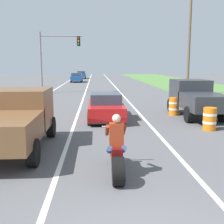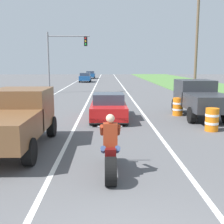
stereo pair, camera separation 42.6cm
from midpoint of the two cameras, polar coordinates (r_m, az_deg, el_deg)
The scene contains 13 objects.
lane_stripe_left_solid at distance 23.95m, azimuth -12.82°, elevation 2.47°, with size 0.14×120.00×0.01m, color white.
lane_stripe_right_solid at distance 23.58m, azimuth 4.60°, elevation 2.57°, with size 0.14×120.00×0.01m, color white.
lane_stripe_centre_dashed at distance 23.49m, azimuth -4.18°, elevation 2.55°, with size 0.14×120.00×0.01m, color white.
motorcycle_with_rider at distance 7.35m, azimuth 1.34°, elevation -8.35°, with size 0.70×2.21×1.62m.
sports_car_red at distance 14.94m, azimuth 0.11°, elevation 0.99°, with size 1.84×4.30×1.37m.
pickup_truck_left_lane_brown at distance 9.98m, azimuth -17.72°, elevation -0.98°, with size 2.02×4.80×1.98m.
pickup_truck_right_shoulder_dark_grey at distance 16.19m, azimuth 17.85°, elevation 2.89°, with size 2.02×4.80×1.98m.
traffic_light_mast_near at distance 29.24m, azimuth -9.78°, elevation 11.60°, with size 4.24×0.34×6.00m.
utility_pole_roadside at distance 27.51m, azimuth 17.03°, elevation 12.48°, with size 0.24×0.24×8.92m, color brown.
construction_barrel_nearest at distance 13.03m, azimuth 20.30°, elevation -1.43°, with size 0.58×0.58×1.00m.
construction_barrel_mid at distance 16.44m, azimuth 13.80°, elevation 1.05°, with size 0.58×0.58×1.00m.
distant_car_far_ahead at distance 46.79m, azimuth -5.14°, elevation 6.95°, with size 1.80×4.00×1.50m.
distant_car_further_ahead at distance 58.91m, azimuth -4.14°, elevation 7.48°, with size 1.80×4.00×1.50m.
Camera 2 is at (-0.35, -3.30, 2.85)m, focal length 45.55 mm.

